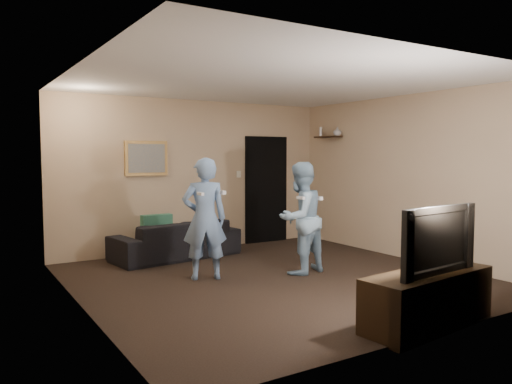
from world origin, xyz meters
TOP-DOWN VIEW (x-y plane):
  - ground at (0.00, 0.00)m, footprint 5.00×5.00m
  - ceiling at (0.00, 0.00)m, footprint 5.00×5.00m
  - wall_back at (0.00, 2.50)m, footprint 5.00×0.04m
  - wall_front at (0.00, -2.50)m, footprint 5.00×0.04m
  - wall_left at (-2.50, 0.00)m, footprint 0.04×5.00m
  - wall_right at (2.50, 0.00)m, footprint 0.04×5.00m
  - sofa at (-0.61, 1.96)m, footprint 2.13×1.07m
  - throw_pillow at (-0.93, 1.96)m, footprint 0.48×0.16m
  - painting_frame at (-0.90, 2.48)m, footprint 0.72×0.05m
  - painting_canvas at (-0.90, 2.45)m, footprint 0.62×0.01m
  - doorway at (1.45, 2.47)m, footprint 0.90×0.06m
  - light_switch at (0.85, 2.48)m, footprint 0.08×0.02m
  - wall_shelf at (2.39, 1.80)m, footprint 0.20×0.60m
  - shelf_vase at (2.39, 1.54)m, footprint 0.16×0.16m
  - shelf_figurine at (2.39, 2.01)m, footprint 0.06×0.06m
  - tv_console at (0.24, -2.30)m, footprint 1.57×0.65m
  - television at (0.24, -2.30)m, footprint 1.14×0.27m
  - wii_player_left at (-0.81, 0.49)m, footprint 0.68×0.57m
  - wii_player_right at (0.47, 0.07)m, footprint 0.87×0.74m

SIDE VIEW (x-z plane):
  - ground at x=0.00m, z-range 0.00..0.00m
  - tv_console at x=0.24m, z-range -0.02..0.52m
  - sofa at x=-0.61m, z-range 0.00..0.60m
  - throw_pillow at x=-0.93m, z-range 0.24..0.72m
  - wii_player_right at x=0.47m, z-range 0.00..1.56m
  - wii_player_left at x=-0.81m, z-range 0.00..1.62m
  - television at x=0.24m, z-range 0.52..1.17m
  - doorway at x=1.45m, z-range 0.00..2.00m
  - wall_back at x=0.00m, z-range 0.00..2.60m
  - wall_front at x=0.00m, z-range 0.00..2.60m
  - wall_left at x=-2.50m, z-range 0.00..2.60m
  - wall_right at x=2.50m, z-range 0.00..2.60m
  - light_switch at x=0.85m, z-range 1.24..1.36m
  - painting_frame at x=-0.90m, z-range 1.32..1.89m
  - painting_canvas at x=-0.90m, z-range 1.37..1.83m
  - wall_shelf at x=2.39m, z-range 1.98..2.00m
  - shelf_vase at x=2.39m, z-range 2.00..2.16m
  - shelf_figurine at x=2.39m, z-range 2.00..2.18m
  - ceiling at x=0.00m, z-range 2.58..2.62m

